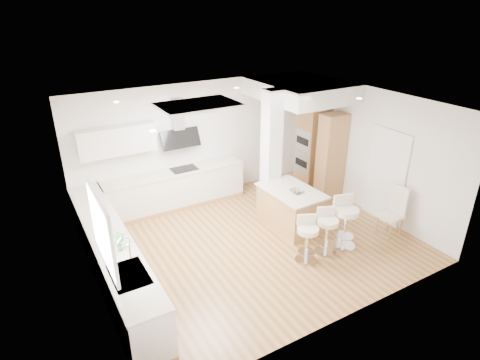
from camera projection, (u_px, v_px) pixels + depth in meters
ground at (252, 242)px, 8.11m from camera, size 6.00×6.00×0.00m
ceiling at (252, 242)px, 8.11m from camera, size 6.00×5.00×0.02m
wall_back at (198, 141)px, 9.50m from camera, size 6.00×0.04×2.80m
wall_left at (88, 219)px, 6.16m from camera, size 0.04×5.00×2.80m
wall_right at (368, 151)px, 8.90m from camera, size 0.04×5.00×2.80m
skylight at (198, 105)px, 7.07m from camera, size 4.10×2.10×0.06m
window_left at (101, 228)px, 5.35m from camera, size 0.06×1.28×1.07m
doorway_right at (386, 177)px, 8.58m from camera, size 0.05×1.00×2.10m
counter_left at (112, 256)px, 6.87m from camera, size 0.63×4.50×1.35m
counter_back at (168, 181)px, 9.15m from camera, size 3.62×0.63×2.50m
pillar at (271, 153)px, 8.76m from camera, size 0.35×0.35×2.80m
soffit at (300, 90)px, 9.09m from camera, size 1.78×2.20×0.40m
oven_column at (319, 152)px, 9.86m from camera, size 0.63×1.21×2.10m
peninsula at (290, 208)px, 8.52m from camera, size 0.98×1.44×0.92m
bar_stool_a at (307, 237)px, 7.33m from camera, size 0.54×0.54×0.91m
bar_stool_b at (327, 229)px, 7.57m from camera, size 0.55×0.55×0.93m
bar_stool_c at (345, 219)px, 7.74m from camera, size 0.58×0.58×1.06m
dining_chair at (395, 209)px, 8.17m from camera, size 0.43×0.43×1.07m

